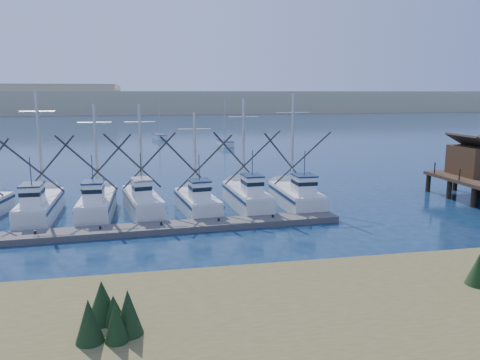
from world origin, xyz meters
name	(u,v)px	position (x,y,z in m)	size (l,w,h in m)	color
ground	(288,257)	(0.00, 0.00, 0.00)	(500.00, 500.00, 0.00)	#0D233A
shore_bank	(145,353)	(-8.00, -10.00, 0.80)	(40.00, 10.00, 1.60)	#4C422D
floating_dock	(116,231)	(-9.92, 6.55, 0.21)	(31.46, 2.10, 0.42)	#55504C
dune_ridge	(161,102)	(0.00, 210.00, 5.00)	(360.00, 60.00, 10.00)	tan
trawler_fleet	(113,204)	(-10.37, 11.48, 0.96)	(31.76, 8.31, 10.13)	silver
sailboat_near	(225,143)	(5.97, 57.32, 0.49)	(2.32, 5.69, 8.10)	silver
sailboat_far	(159,137)	(-5.16, 72.06, 0.50)	(2.89, 5.45, 8.10)	silver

